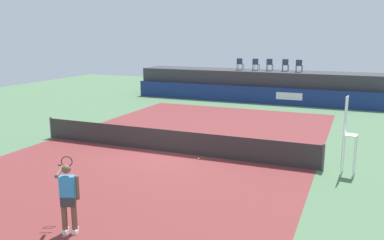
{
  "coord_description": "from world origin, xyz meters",
  "views": [
    {
      "loc": [
        7.15,
        -14.55,
        4.81
      ],
      "look_at": [
        0.25,
        2.0,
        1.0
      ],
      "focal_mm": 37.46,
      "sensor_mm": 36.0,
      "label": 1
    }
  ],
  "objects_px": {
    "spectator_chair_far_left": "(240,64)",
    "tennis_player": "(68,196)",
    "spectator_chair_left": "(256,64)",
    "tennis_ball": "(199,159)",
    "spectator_chair_far_right": "(299,65)",
    "net_post_far": "(323,157)",
    "umpire_chair": "(348,130)",
    "net_post_near": "(51,127)",
    "spectator_chair_right": "(285,64)",
    "spectator_chair_center": "(270,64)"
  },
  "relations": [
    {
      "from": "spectator_chair_far_right",
      "to": "tennis_ball",
      "type": "xyz_separation_m",
      "value": [
        -1.55,
        -15.64,
        -2.66
      ]
    },
    {
      "from": "net_post_far",
      "to": "spectator_chair_left",
      "type": "bearing_deg",
      "value": 112.38
    },
    {
      "from": "spectator_chair_far_left",
      "to": "net_post_near",
      "type": "height_order",
      "value": "spectator_chair_far_left"
    },
    {
      "from": "spectator_chair_right",
      "to": "spectator_chair_far_right",
      "type": "distance_m",
      "value": 1.08
    },
    {
      "from": "spectator_chair_right",
      "to": "spectator_chair_far_right",
      "type": "bearing_deg",
      "value": -17.82
    },
    {
      "from": "spectator_chair_left",
      "to": "spectator_chair_far_right",
      "type": "relative_size",
      "value": 1.0
    },
    {
      "from": "spectator_chair_far_left",
      "to": "umpire_chair",
      "type": "bearing_deg",
      "value": -61.48
    },
    {
      "from": "spectator_chair_left",
      "to": "spectator_chair_right",
      "type": "distance_m",
      "value": 2.18
    },
    {
      "from": "tennis_player",
      "to": "spectator_chair_far_right",
      "type": "bearing_deg",
      "value": 84.07
    },
    {
      "from": "spectator_chair_left",
      "to": "tennis_ball",
      "type": "xyz_separation_m",
      "value": [
        1.65,
        -15.77,
        -2.66
      ]
    },
    {
      "from": "umpire_chair",
      "to": "tennis_player",
      "type": "height_order",
      "value": "umpire_chair"
    },
    {
      "from": "spectator_chair_far_right",
      "to": "tennis_player",
      "type": "distance_m",
      "value": 22.54
    },
    {
      "from": "net_post_near",
      "to": "tennis_player",
      "type": "relative_size",
      "value": 0.56
    },
    {
      "from": "spectator_chair_right",
      "to": "net_post_near",
      "type": "bearing_deg",
      "value": -118.25
    },
    {
      "from": "spectator_chair_left",
      "to": "net_post_far",
      "type": "relative_size",
      "value": 0.89
    },
    {
      "from": "spectator_chair_far_left",
      "to": "tennis_player",
      "type": "xyz_separation_m",
      "value": [
        2.08,
        -22.37,
        -1.73
      ]
    },
    {
      "from": "spectator_chair_far_left",
      "to": "spectator_chair_center",
      "type": "distance_m",
      "value": 2.24
    },
    {
      "from": "spectator_chair_right",
      "to": "spectator_chair_far_right",
      "type": "relative_size",
      "value": 1.0
    },
    {
      "from": "spectator_chair_left",
      "to": "tennis_player",
      "type": "height_order",
      "value": "spectator_chair_left"
    },
    {
      "from": "umpire_chair",
      "to": "net_post_far",
      "type": "xyz_separation_m",
      "value": [
        -0.74,
        -0.02,
        -1.09
      ]
    },
    {
      "from": "spectator_chair_far_right",
      "to": "net_post_far",
      "type": "distance_m",
      "value": 15.58
    },
    {
      "from": "umpire_chair",
      "to": "net_post_near",
      "type": "relative_size",
      "value": 2.76
    },
    {
      "from": "spectator_chair_far_left",
      "to": "tennis_ball",
      "type": "height_order",
      "value": "spectator_chair_far_left"
    },
    {
      "from": "net_post_near",
      "to": "tennis_ball",
      "type": "bearing_deg",
      "value": -3.88
    },
    {
      "from": "spectator_chair_center",
      "to": "tennis_player",
      "type": "distance_m",
      "value": 22.7
    },
    {
      "from": "spectator_chair_far_right",
      "to": "umpire_chair",
      "type": "height_order",
      "value": "spectator_chair_far_right"
    },
    {
      "from": "spectator_chair_far_left",
      "to": "tennis_player",
      "type": "distance_m",
      "value": 22.54
    },
    {
      "from": "net_post_far",
      "to": "tennis_player",
      "type": "bearing_deg",
      "value": -126.69
    },
    {
      "from": "spectator_chair_far_left",
      "to": "spectator_chair_far_right",
      "type": "relative_size",
      "value": 1.0
    },
    {
      "from": "spectator_chair_left",
      "to": "spectator_chair_right",
      "type": "xyz_separation_m",
      "value": [
        2.17,
        0.21,
        0.0
      ]
    },
    {
      "from": "tennis_ball",
      "to": "umpire_chair",
      "type": "bearing_deg",
      "value": 5.8
    },
    {
      "from": "umpire_chair",
      "to": "net_post_near",
      "type": "distance_m",
      "value": 13.19
    },
    {
      "from": "net_post_far",
      "to": "tennis_ball",
      "type": "relative_size",
      "value": 14.71
    },
    {
      "from": "spectator_chair_center",
      "to": "tennis_player",
      "type": "xyz_separation_m",
      "value": [
        -0.14,
        -22.63,
        -1.73
      ]
    },
    {
      "from": "tennis_player",
      "to": "tennis_ball",
      "type": "height_order",
      "value": "tennis_player"
    },
    {
      "from": "spectator_chair_far_left",
      "to": "net_post_far",
      "type": "distance_m",
      "value": 17.02
    },
    {
      "from": "spectator_chair_far_left",
      "to": "spectator_chair_left",
      "type": "relative_size",
      "value": 1.0
    },
    {
      "from": "spectator_chair_center",
      "to": "net_post_far",
      "type": "distance_m",
      "value": 16.41
    },
    {
      "from": "net_post_near",
      "to": "spectator_chair_center",
      "type": "bearing_deg",
      "value": 65.09
    },
    {
      "from": "spectator_chair_far_left",
      "to": "spectator_chair_center",
      "type": "relative_size",
      "value": 1.0
    },
    {
      "from": "spectator_chair_center",
      "to": "tennis_player",
      "type": "height_order",
      "value": "spectator_chair_center"
    },
    {
      "from": "net_post_far",
      "to": "net_post_near",
      "type": "bearing_deg",
      "value": 180.0
    },
    {
      "from": "tennis_ball",
      "to": "net_post_far",
      "type": "bearing_deg",
      "value": 6.52
    },
    {
      "from": "spectator_chair_right",
      "to": "net_post_far",
      "type": "xyz_separation_m",
      "value": [
        4.1,
        -15.44,
        -2.19
      ]
    },
    {
      "from": "spectator_chair_left",
      "to": "umpire_chair",
      "type": "distance_m",
      "value": 16.8
    },
    {
      "from": "spectator_chair_far_left",
      "to": "spectator_chair_left",
      "type": "xyz_separation_m",
      "value": [
        1.2,
        0.1,
        0.0
      ]
    },
    {
      "from": "net_post_far",
      "to": "umpire_chair",
      "type": "bearing_deg",
      "value": 1.27
    },
    {
      "from": "tennis_player",
      "to": "spectator_chair_far_left",
      "type": "bearing_deg",
      "value": 95.32
    },
    {
      "from": "spectator_chair_right",
      "to": "net_post_near",
      "type": "relative_size",
      "value": 0.89
    },
    {
      "from": "spectator_chair_right",
      "to": "tennis_player",
      "type": "relative_size",
      "value": 0.5
    }
  ]
}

